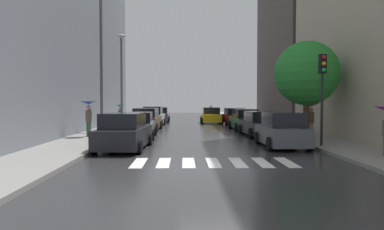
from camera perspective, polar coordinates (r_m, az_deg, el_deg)
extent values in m
cube|color=#2A2A2D|center=(36.07, 0.41, -1.43)|extent=(28.00, 72.00, 0.04)
cube|color=gray|center=(36.45, -9.86, -1.27)|extent=(3.00, 72.00, 0.15)
cube|color=gray|center=(36.83, 10.57, -1.24)|extent=(3.00, 72.00, 0.15)
cube|color=silver|center=(13.32, -8.39, -7.50)|extent=(0.45, 2.20, 0.01)
cube|color=silver|center=(13.24, -4.49, -7.54)|extent=(0.45, 2.20, 0.01)
cube|color=silver|center=(13.23, -0.56, -7.55)|extent=(0.45, 2.20, 0.01)
cube|color=silver|center=(13.27, 3.37, -7.53)|extent=(0.45, 2.20, 0.01)
cube|color=silver|center=(13.37, 7.25, -7.46)|extent=(0.45, 2.20, 0.01)
cube|color=silver|center=(13.53, 11.05, -7.37)|extent=(0.45, 2.20, 0.01)
cube|color=silver|center=(13.75, 14.75, -7.25)|extent=(0.45, 2.20, 0.01)
cube|color=slate|center=(22.98, -27.41, 10.79)|extent=(6.00, 19.07, 11.56)
cube|color=#564C47|center=(39.92, 16.78, 13.09)|extent=(6.00, 14.63, 19.74)
cube|color=black|center=(17.16, -10.65, -3.36)|extent=(2.15, 4.75, 0.84)
cube|color=black|center=(16.88, -10.83, -0.86)|extent=(1.82, 2.64, 0.69)
cylinder|color=black|center=(18.90, -12.53, -3.71)|extent=(0.25, 0.65, 0.64)
cylinder|color=black|center=(18.53, -6.72, -3.79)|extent=(0.25, 0.65, 0.64)
cylinder|color=black|center=(15.95, -15.21, -4.82)|extent=(0.25, 0.65, 0.64)
cylinder|color=black|center=(15.51, -8.34, -4.96)|extent=(0.25, 0.65, 0.64)
cube|color=#474C51|center=(22.37, -8.52, -2.15)|extent=(2.03, 4.61, 0.78)
cube|color=black|center=(22.10, -8.58, -0.36)|extent=(1.74, 2.56, 0.64)
cylinder|color=black|center=(23.97, -10.42, -2.46)|extent=(0.24, 0.65, 0.64)
cylinder|color=black|center=(23.81, -5.93, -2.47)|extent=(0.24, 0.65, 0.64)
cylinder|color=black|center=(21.01, -11.44, -3.12)|extent=(0.24, 0.65, 0.64)
cylinder|color=black|center=(20.83, -6.32, -3.13)|extent=(0.24, 0.65, 0.64)
cube|color=brown|center=(28.14, -7.22, -1.19)|extent=(2.06, 4.63, 0.85)
cube|color=black|center=(27.88, -7.29, 0.37)|extent=(1.75, 2.57, 0.70)
cylinder|color=black|center=(29.79, -8.59, -1.55)|extent=(0.25, 0.65, 0.64)
cylinder|color=black|center=(29.53, -4.99, -1.57)|extent=(0.25, 0.65, 0.64)
cylinder|color=black|center=(26.83, -9.66, -1.97)|extent=(0.25, 0.65, 0.64)
cylinder|color=black|center=(26.55, -5.67, -1.99)|extent=(0.25, 0.65, 0.64)
cube|color=#B2B7BF|center=(33.43, -6.13, -0.63)|extent=(1.91, 4.20, 0.88)
cube|color=black|center=(33.20, -6.17, 0.72)|extent=(1.63, 2.33, 0.72)
cylinder|color=black|center=(34.92, -7.30, -1.01)|extent=(0.24, 0.65, 0.64)
cylinder|color=black|center=(34.72, -4.41, -1.01)|extent=(0.24, 0.65, 0.64)
cylinder|color=black|center=(32.22, -7.97, -1.27)|extent=(0.24, 0.65, 0.64)
cylinder|color=black|center=(32.00, -4.84, -1.28)|extent=(0.24, 0.65, 0.64)
cube|color=#474C51|center=(39.54, -5.11, -0.27)|extent=(1.96, 4.63, 0.79)
cube|color=black|center=(39.28, -5.13, 0.76)|extent=(1.70, 2.56, 0.64)
cylinder|color=black|center=(41.12, -6.31, -0.53)|extent=(0.23, 0.64, 0.64)
cylinder|color=black|center=(41.03, -3.68, -0.52)|extent=(0.23, 0.64, 0.64)
cylinder|color=black|center=(38.10, -6.65, -0.74)|extent=(0.23, 0.64, 0.64)
cylinder|color=black|center=(37.99, -3.80, -0.74)|extent=(0.23, 0.64, 0.64)
cube|color=#474C51|center=(18.19, 13.98, -3.08)|extent=(1.83, 4.11, 0.84)
cube|color=black|center=(17.94, 14.18, -0.70)|extent=(1.61, 2.27, 0.69)
cylinder|color=black|center=(19.31, 10.30, -3.57)|extent=(0.22, 0.64, 0.64)
cylinder|color=black|center=(19.77, 15.46, -3.48)|extent=(0.22, 0.64, 0.64)
cylinder|color=black|center=(16.69, 12.22, -4.49)|extent=(0.22, 0.64, 0.64)
cylinder|color=black|center=(17.21, 18.10, -4.34)|extent=(0.22, 0.64, 0.64)
cube|color=black|center=(23.75, 10.54, -1.91)|extent=(1.98, 4.72, 0.79)
cube|color=black|center=(23.48, 10.70, -0.21)|extent=(1.67, 2.62, 0.64)
cylinder|color=black|center=(25.05, 7.70, -2.25)|extent=(0.25, 0.65, 0.64)
cylinder|color=black|center=(25.47, 11.60, -2.20)|extent=(0.25, 0.65, 0.64)
cylinder|color=black|center=(22.07, 9.31, -2.85)|extent=(0.25, 0.65, 0.64)
cylinder|color=black|center=(22.54, 13.69, -2.78)|extent=(0.25, 0.65, 0.64)
cube|color=#0C4C2D|center=(28.85, 8.27, -1.16)|extent=(1.97, 4.43, 0.81)
cube|color=black|center=(28.60, 8.36, 0.28)|extent=(1.67, 2.46, 0.66)
cylinder|color=black|center=(30.10, 6.03, -1.50)|extent=(0.25, 0.65, 0.64)
cylinder|color=black|center=(30.46, 9.35, -1.48)|extent=(0.25, 0.65, 0.64)
cylinder|color=black|center=(27.28, 7.05, -1.89)|extent=(0.25, 0.65, 0.64)
cylinder|color=black|center=(27.67, 10.69, -1.85)|extent=(0.25, 0.65, 0.64)
cube|color=maroon|center=(35.46, 6.66, -0.56)|extent=(2.09, 4.13, 0.78)
cube|color=black|center=(35.23, 6.72, 0.58)|extent=(1.78, 2.30, 0.64)
cylinder|color=black|center=(36.63, 4.80, -0.85)|extent=(0.25, 0.65, 0.64)
cylinder|color=black|center=(36.96, 7.75, -0.83)|extent=(0.25, 0.65, 0.64)
cylinder|color=black|center=(33.99, 5.47, -1.08)|extent=(0.25, 0.65, 0.64)
cylinder|color=black|center=(34.35, 8.63, -1.06)|extent=(0.25, 0.65, 0.64)
cube|color=yellow|center=(37.22, 3.00, -0.40)|extent=(1.86, 4.32, 0.80)
cube|color=black|center=(36.98, 3.03, 0.70)|extent=(1.63, 2.38, 0.65)
cube|color=#F2EDCC|center=(36.97, 3.03, 1.35)|extent=(0.20, 0.36, 0.18)
cylinder|color=black|center=(38.60, 1.47, -0.69)|extent=(0.22, 0.64, 0.64)
cylinder|color=black|center=(38.73, 4.21, -0.68)|extent=(0.22, 0.64, 0.64)
cylinder|color=black|center=(35.75, 1.69, -0.91)|extent=(0.22, 0.64, 0.64)
cylinder|color=black|center=(35.90, 4.64, -0.91)|extent=(0.22, 0.64, 0.64)
cylinder|color=#38513D|center=(30.03, -11.29, -1.15)|extent=(0.28, 0.28, 0.75)
cylinder|color=#38513D|center=(30.00, -11.30, 0.12)|extent=(0.36, 0.36, 0.59)
sphere|color=tan|center=(29.98, -11.31, 0.91)|extent=(0.23, 0.23, 0.23)
cone|color=#19723F|center=(29.98, -11.31, 1.45)|extent=(1.01, 1.01, 0.20)
cylinder|color=#333338|center=(29.99, -11.31, 0.78)|extent=(0.02, 0.02, 0.69)
cylinder|color=#38513D|center=(22.31, -16.01, -2.16)|extent=(0.28, 0.28, 0.87)
cylinder|color=brown|center=(22.27, -16.03, -0.15)|extent=(0.36, 0.36, 0.69)
sphere|color=tan|center=(22.26, -16.05, 1.09)|extent=(0.27, 0.27, 0.27)
cone|color=navy|center=(22.25, -16.05, 1.86)|extent=(1.07, 1.07, 0.20)
cylinder|color=#333338|center=(22.26, -16.04, 0.85)|extent=(0.02, 0.02, 0.78)
cylinder|color=gray|center=(22.34, 18.29, -2.26)|extent=(0.28, 0.28, 0.82)
cylinder|color=brown|center=(22.30, 18.31, -0.38)|extent=(0.36, 0.36, 0.65)
sphere|color=tan|center=(22.28, 18.32, 0.77)|extent=(0.26, 0.26, 0.26)
cone|color=#8C1E8C|center=(22.28, 18.33, 1.52)|extent=(0.94, 0.94, 0.20)
cylinder|color=#333338|center=(22.28, 18.32, 0.57)|extent=(0.02, 0.02, 0.74)
cylinder|color=#513823|center=(21.59, 17.61, -0.65)|extent=(0.36, 0.36, 2.13)
sphere|color=#298731|center=(21.62, 17.69, 6.31)|extent=(3.66, 3.66, 3.66)
cylinder|color=black|center=(18.07, 19.85, 0.80)|extent=(0.12, 0.12, 3.40)
cube|color=black|center=(18.15, 19.94, 7.60)|extent=(0.30, 0.30, 0.90)
sphere|color=red|center=(18.02, 20.16, 8.60)|extent=(0.18, 0.18, 0.18)
sphere|color=#F2A519|center=(17.98, 20.15, 7.65)|extent=(0.18, 0.18, 0.18)
sphere|color=green|center=(17.96, 20.14, 6.70)|extent=(0.18, 0.18, 0.18)
cylinder|color=#595B60|center=(26.44, -11.09, 4.77)|extent=(0.16, 0.16, 6.62)
ellipsoid|color=beige|center=(26.83, -11.14, 12.17)|extent=(0.60, 0.28, 0.24)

